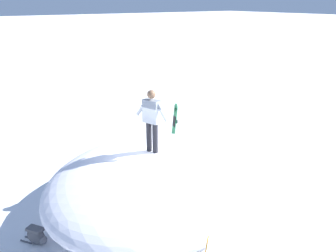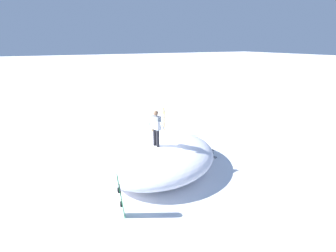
{
  "view_description": "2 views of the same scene",
  "coord_description": "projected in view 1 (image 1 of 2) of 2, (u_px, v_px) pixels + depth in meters",
  "views": [
    {
      "loc": [
        -6.75,
        4.8,
        5.03
      ],
      "look_at": [
        0.27,
        -0.17,
        1.99
      ],
      "focal_mm": 38.37,
      "sensor_mm": 36.0,
      "label": 1
    },
    {
      "loc": [
        9.79,
        -4.0,
        5.71
      ],
      "look_at": [
        0.04,
        1.01,
        2.0
      ],
      "focal_mm": 26.47,
      "sensor_mm": 36.0,
      "label": 2
    }
  ],
  "objects": [
    {
      "name": "snowboarder_standing",
      "position": [
        152.0,
        117.0,
        8.97
      ],
      "size": [
        0.97,
        0.4,
        1.63
      ],
      "color": "black",
      "rests_on": "snow_mound"
    },
    {
      "name": "backpack_near",
      "position": [
        36.0,
        236.0,
        7.76
      ],
      "size": [
        0.65,
        0.51,
        0.4
      ],
      "color": "#4C4C51",
      "rests_on": "ground"
    },
    {
      "name": "snow_mound",
      "position": [
        152.0,
        181.0,
        9.14
      ],
      "size": [
        7.57,
        7.83,
        1.31
      ],
      "primitive_type": "ellipsoid",
      "rotation": [
        0.0,
        0.0,
        0.59
      ],
      "color": "white",
      "rests_on": "ground"
    },
    {
      "name": "snowboard_primary_upright",
      "position": [
        174.0,
        126.0,
        12.47
      ],
      "size": [
        0.33,
        0.26,
        1.67
      ],
      "color": "#1E8C47",
      "rests_on": "ground"
    },
    {
      "name": "ground",
      "position": [
        169.0,
        201.0,
        9.49
      ],
      "size": [
        240.0,
        240.0,
        0.0
      ],
      "primitive_type": "plane",
      "color": "white"
    }
  ]
}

